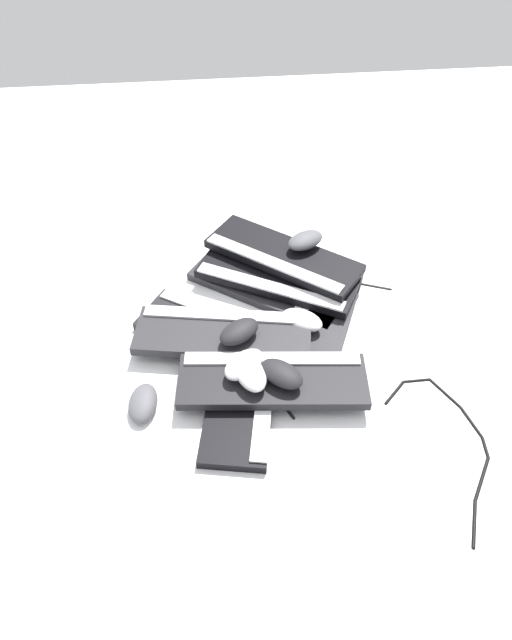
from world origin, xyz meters
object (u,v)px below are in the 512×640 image
object	(u,v)px
mouse_0	(250,373)
mouse_5	(143,403)
mouse_3	(305,240)
keyboard_0	(221,334)
keyboard_4	(277,278)
keyboard_3	(267,286)
keyboard_6	(223,334)
keyboard_2	(319,322)
mouse_1	(281,374)
mouse_2	(302,321)
keyboard_7	(273,380)
keyboard_5	(283,256)
mouse_4	(244,364)
mouse_6	(239,332)
keyboard_1	(243,386)

from	to	relation	value
mouse_0	mouse_5	distance (m)	0.26
mouse_3	keyboard_0	bearing A→B (deg)	-165.42
keyboard_4	mouse_5	xyz separation A→B (m)	(0.36, 0.37, -0.02)
keyboard_3	keyboard_6	size ratio (longest dim) A/B	0.97
keyboard_2	mouse_3	xyz separation A→B (m)	(0.00, -0.23, 0.10)
keyboard_4	mouse_1	bearing A→B (deg)	84.34
keyboard_2	mouse_2	world-z (taller)	mouse_2
keyboard_3	keyboard_6	distance (m)	0.24
keyboard_6	mouse_1	world-z (taller)	mouse_1
keyboard_2	mouse_0	bearing A→B (deg)	45.78
keyboard_4	mouse_2	world-z (taller)	mouse_2
keyboard_7	mouse_3	distance (m)	0.46
keyboard_5	mouse_2	bearing A→B (deg)	94.95
mouse_4	mouse_3	bearing A→B (deg)	-158.21
keyboard_4	mouse_6	world-z (taller)	mouse_6
keyboard_2	keyboard_4	bearing A→B (deg)	-58.48
mouse_1	mouse_4	bearing A→B (deg)	-159.16
keyboard_5	keyboard_6	world-z (taller)	keyboard_5
mouse_6	keyboard_3	bearing A→B (deg)	31.41
keyboard_1	keyboard_7	size ratio (longest dim) A/B	1.02
mouse_1	mouse_3	world-z (taller)	mouse_3
keyboard_0	keyboard_6	xyz separation A→B (m)	(-0.01, 0.03, 0.03)
mouse_0	mouse_1	world-z (taller)	same
mouse_4	keyboard_3	bearing A→B (deg)	-146.87
keyboard_1	keyboard_3	bearing A→B (deg)	-105.84
keyboard_1	keyboard_6	bearing A→B (deg)	-75.33
keyboard_6	mouse_4	bearing A→B (deg)	107.17
keyboard_1	mouse_4	bearing A→B (deg)	-108.57
keyboard_1	keyboard_6	size ratio (longest dim) A/B	1.00
mouse_2	mouse_5	xyz separation A→B (m)	(0.40, 0.20, -0.03)
mouse_1	mouse_3	bearing A→B (deg)	118.66
keyboard_3	mouse_5	distance (m)	0.50
keyboard_3	mouse_3	xyz separation A→B (m)	(-0.11, -0.07, 0.10)
keyboard_0	keyboard_7	size ratio (longest dim) A/B	1.00
keyboard_6	keyboard_7	size ratio (longest dim) A/B	1.02
mouse_4	mouse_6	bearing A→B (deg)	-129.55
mouse_5	keyboard_6	bearing A→B (deg)	138.78
keyboard_5	mouse_0	bearing A→B (deg)	72.57
keyboard_3	mouse_3	size ratio (longest dim) A/B	4.05
keyboard_0	keyboard_5	size ratio (longest dim) A/B	1.03
keyboard_0	keyboard_7	xyz separation A→B (m)	(-0.11, 0.19, 0.03)
mouse_2	mouse_3	bearing A→B (deg)	114.55
keyboard_5	mouse_2	size ratio (longest dim) A/B	3.99
mouse_0	mouse_5	xyz separation A→B (m)	(0.25, 0.01, -0.06)
keyboard_7	mouse_2	bearing A→B (deg)	-119.00
keyboard_0	keyboard_4	bearing A→B (deg)	-134.64
mouse_6	keyboard_1	bearing A→B (deg)	-125.89
keyboard_1	mouse_6	distance (m)	0.13
keyboard_1	mouse_6	xyz separation A→B (m)	(-0.00, -0.12, 0.07)
keyboard_0	keyboard_7	world-z (taller)	keyboard_7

